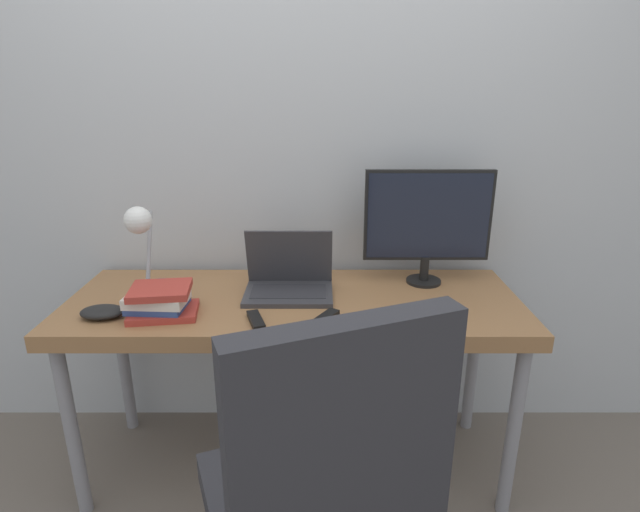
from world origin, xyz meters
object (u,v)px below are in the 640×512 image
(game_controller, at_px, (103,312))
(monitor, at_px, (428,220))
(laptop, at_px, (289,281))
(desk_lamp, at_px, (143,236))
(book_stack, at_px, (160,301))
(office_chair, at_px, (324,489))

(game_controller, bearing_deg, monitor, 15.53)
(laptop, height_order, game_controller, laptop)
(laptop, distance_m, monitor, 0.60)
(monitor, height_order, desk_lamp, monitor)
(laptop, xyz_separation_m, monitor, (0.55, 0.11, 0.21))
(desk_lamp, bearing_deg, game_controller, -124.53)
(laptop, xyz_separation_m, desk_lamp, (-0.52, -0.05, 0.20))
(game_controller, bearing_deg, desk_lamp, 55.47)
(laptop, xyz_separation_m, game_controller, (-0.64, -0.21, -0.03))
(laptop, relative_size, desk_lamp, 0.92)
(desk_lamp, bearing_deg, book_stack, -59.72)
(game_controller, bearing_deg, laptop, 18.62)
(office_chair, bearing_deg, desk_lamp, 129.59)
(laptop, relative_size, game_controller, 2.20)
(desk_lamp, xyz_separation_m, office_chair, (0.65, -0.79, -0.40))
(monitor, xyz_separation_m, game_controller, (-1.18, -0.33, -0.24))
(monitor, distance_m, desk_lamp, 1.08)
(monitor, xyz_separation_m, book_stack, (-0.98, -0.31, -0.21))
(book_stack, bearing_deg, game_controller, -174.80)
(office_chair, relative_size, game_controller, 7.34)
(desk_lamp, bearing_deg, laptop, 5.55)
(book_stack, bearing_deg, office_chair, -48.60)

